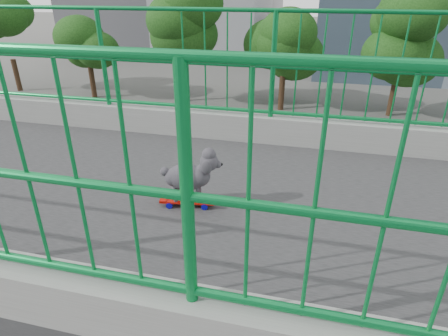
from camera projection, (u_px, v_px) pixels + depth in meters
name	position (u px, v px, depth m)	size (l,w,h in m)	color
road	(338.00, 195.00, 17.07)	(18.00, 90.00, 0.02)	black
street_trees	(357.00, 48.00, 26.16)	(5.30, 60.40, 7.26)	black
skateboard	(188.00, 200.00, 3.03)	(0.20, 0.46, 0.06)	red
poodle	(190.00, 175.00, 2.93)	(0.25, 0.49, 0.41)	#343137
car_1	(386.00, 237.00, 13.16)	(1.39, 3.99, 1.31)	red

